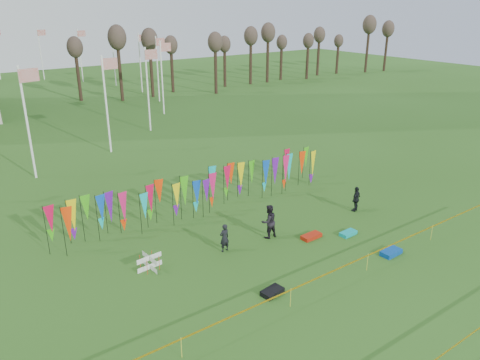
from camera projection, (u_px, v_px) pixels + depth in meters
ground at (302, 277)px, 21.77m from camera, size 160.00×160.00×0.00m
banner_row at (205, 186)px, 28.07m from camera, size 18.64×0.64×2.51m
caution_tape_near at (321, 277)px, 20.32m from camera, size 26.00×0.02×0.90m
caution_tape_far at (444, 355)px, 15.88m from camera, size 26.00×0.02×0.90m
tree_line at (261, 42)px, 70.34m from camera, size 53.92×1.92×7.84m
box_kite at (150, 262)px, 22.26m from camera, size 0.67×0.67×0.75m
person_left at (224, 238)px, 23.74m from camera, size 0.57×0.42×1.52m
person_mid at (269, 221)px, 25.08m from camera, size 0.95×0.62×1.89m
person_right at (356, 199)px, 28.33m from camera, size 1.04×0.77×1.58m
kite_bag_turquoise at (348, 233)px, 25.63m from camera, size 1.02×0.56×0.20m
kite_bag_blue at (391, 252)px, 23.65m from camera, size 1.16×0.64×0.24m
kite_bag_red at (311, 236)px, 25.30m from camera, size 1.18×0.57×0.21m
kite_bag_black at (272, 292)px, 20.45m from camera, size 1.08×0.72×0.23m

